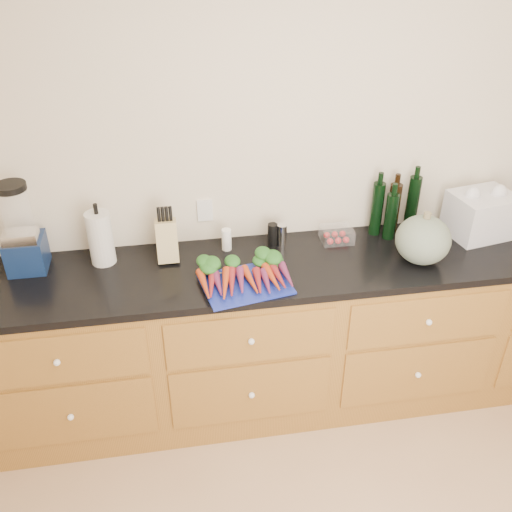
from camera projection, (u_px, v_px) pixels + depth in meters
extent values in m
cube|color=beige|center=(316.00, 169.00, 3.01)|extent=(4.10, 0.05, 2.60)
cube|color=brown|center=(322.00, 332.00, 3.20)|extent=(3.60, 0.60, 0.90)
cube|color=brown|center=(57.00, 360.00, 2.61)|extent=(0.82, 0.01, 0.28)
sphere|color=white|center=(57.00, 363.00, 2.60)|extent=(0.03, 0.03, 0.03)
cube|color=brown|center=(71.00, 415.00, 2.81)|extent=(0.82, 0.01, 0.38)
sphere|color=white|center=(71.00, 417.00, 2.79)|extent=(0.03, 0.03, 0.03)
cube|color=brown|center=(251.00, 339.00, 2.74)|extent=(0.82, 0.01, 0.28)
sphere|color=white|center=(251.00, 342.00, 2.72)|extent=(0.03, 0.03, 0.03)
cube|color=brown|center=(251.00, 393.00, 2.93)|extent=(0.82, 0.01, 0.38)
sphere|color=white|center=(252.00, 395.00, 2.92)|extent=(0.03, 0.03, 0.03)
cube|color=brown|center=(428.00, 320.00, 2.86)|extent=(0.82, 0.01, 0.28)
sphere|color=white|center=(429.00, 322.00, 2.85)|extent=(0.03, 0.03, 0.03)
cube|color=brown|center=(417.00, 373.00, 3.05)|extent=(0.82, 0.01, 0.38)
sphere|color=white|center=(418.00, 375.00, 3.04)|extent=(0.03, 0.03, 0.03)
cube|color=black|center=(327.00, 262.00, 2.95)|extent=(3.64, 0.62, 0.04)
cube|color=#182899|center=(245.00, 284.00, 2.74)|extent=(0.46, 0.38, 0.01)
cone|color=#BF3C16|center=(205.00, 285.00, 2.68)|extent=(0.04, 0.21, 0.04)
cone|color=maroon|center=(212.00, 285.00, 2.68)|extent=(0.04, 0.21, 0.04)
cone|color=#6E224C|center=(219.00, 284.00, 2.69)|extent=(0.04, 0.21, 0.04)
cone|color=#BF3C16|center=(226.00, 283.00, 2.69)|extent=(0.04, 0.21, 0.04)
cone|color=maroon|center=(233.00, 283.00, 2.70)|extent=(0.04, 0.21, 0.04)
cone|color=#6E224C|center=(240.00, 282.00, 2.70)|extent=(0.04, 0.21, 0.04)
ellipsoid|color=#1C521B|center=(219.00, 265.00, 2.81)|extent=(0.21, 0.12, 0.06)
cone|color=#BF3C16|center=(252.00, 281.00, 2.71)|extent=(0.04, 0.21, 0.04)
cone|color=maroon|center=(259.00, 280.00, 2.72)|extent=(0.04, 0.21, 0.04)
cone|color=#6E224C|center=(266.00, 280.00, 2.72)|extent=(0.04, 0.21, 0.04)
cone|color=#BF3C16|center=(273.00, 279.00, 2.72)|extent=(0.04, 0.21, 0.04)
cone|color=maroon|center=(280.00, 278.00, 2.73)|extent=(0.04, 0.21, 0.04)
cone|color=#6E224C|center=(286.00, 278.00, 2.73)|extent=(0.04, 0.21, 0.04)
ellipsoid|color=#1C521B|center=(264.00, 261.00, 2.85)|extent=(0.21, 0.12, 0.06)
ellipsoid|color=#566656|center=(423.00, 240.00, 2.86)|extent=(0.28, 0.28, 0.25)
cube|color=#0F214A|center=(27.00, 253.00, 2.82)|extent=(0.18, 0.18, 0.17)
cube|color=silver|center=(21.00, 237.00, 2.73)|extent=(0.16, 0.11, 0.05)
cylinder|color=white|center=(16.00, 213.00, 2.70)|extent=(0.14, 0.14, 0.24)
cylinder|color=black|center=(10.00, 187.00, 2.63)|extent=(0.15, 0.15, 0.03)
cylinder|color=silver|center=(101.00, 238.00, 2.84)|extent=(0.12, 0.12, 0.28)
cube|color=tan|center=(167.00, 240.00, 2.89)|extent=(0.11, 0.11, 0.21)
cylinder|color=white|center=(227.00, 240.00, 2.99)|extent=(0.05, 0.05, 0.12)
cylinder|color=black|center=(272.00, 235.00, 3.02)|extent=(0.05, 0.05, 0.13)
cylinder|color=silver|center=(282.00, 235.00, 3.03)|extent=(0.05, 0.05, 0.12)
cube|color=white|center=(337.00, 235.00, 3.07)|extent=(0.17, 0.13, 0.08)
cylinder|color=black|center=(377.00, 209.00, 3.08)|extent=(0.07, 0.07, 0.30)
cylinder|color=black|center=(394.00, 208.00, 3.11)|extent=(0.07, 0.07, 0.28)
cylinder|color=black|center=(412.00, 204.00, 3.11)|extent=(0.07, 0.07, 0.32)
cylinder|color=black|center=(391.00, 216.00, 3.05)|extent=(0.07, 0.07, 0.26)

